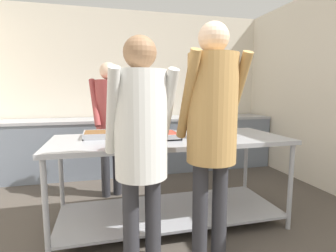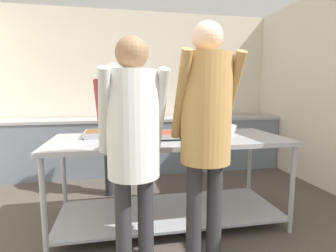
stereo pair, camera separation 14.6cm
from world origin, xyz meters
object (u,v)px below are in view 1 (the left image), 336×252
Objects in this scene: serving_tray_roast at (108,134)px; plate_stack at (223,128)px; guest_serving_right at (212,121)px; water_bottle at (144,111)px; sauce_pan at (203,132)px; guest_serving_left at (141,136)px; serving_tray_vegetables at (158,136)px; cook_behind_counter at (110,114)px.

serving_tray_roast is 1.27m from plate_stack.
serving_tray_roast is at bearing 127.24° from guest_serving_right.
water_bottle is at bearing 91.53° from guest_serving_right.
water_bottle is (-0.07, 2.57, -0.11)m from guest_serving_right.
guest_serving_right is (-0.20, -0.65, 0.18)m from sauce_pan.
serving_tray_roast is 0.28× the size of guest_serving_left.
guest_serving_right is at bearing -88.47° from water_bottle.
guest_serving_right is at bearing -119.90° from plate_stack.
serving_tray_roast is at bearing 163.79° from sauce_pan.
serving_tray_roast is 1.18× the size of serving_tray_vegetables.
serving_tray_vegetables is 0.86m from plate_stack.
guest_serving_left is 1.61m from cook_behind_counter.
sauce_pan is 0.25× the size of cook_behind_counter.
sauce_pan is 0.23× the size of guest_serving_right.
guest_serving_left is (0.19, -0.94, 0.13)m from serving_tray_roast.
guest_serving_right reaches higher than serving_tray_vegetables.
sauce_pan is (0.90, -0.26, 0.03)m from serving_tray_roast.
plate_stack is at bearing 19.51° from serving_tray_vegetables.
water_bottle reaches higher than plate_stack.
guest_serving_right is 7.35× the size of water_bottle.
guest_serving_right reaches higher than sauce_pan.
serving_tray_vegetables is at bearing 172.15° from sauce_pan.
guest_serving_left is 1.00× the size of cook_behind_counter.
guest_serving_left is 2.64m from water_bottle.
guest_serving_right reaches higher than water_bottle.
water_bottle is (0.43, 2.60, -0.03)m from guest_serving_left.
serving_tray_roast and serving_tray_vegetables have the same top height.
guest_serving_left is at bearing -99.49° from water_bottle.
serving_tray_vegetables is 0.23× the size of cook_behind_counter.
cook_behind_counter is (-0.15, 1.60, 0.01)m from guest_serving_left.
serving_tray_roast is at bearing -110.63° from water_bottle.
guest_serving_left reaches higher than water_bottle.
plate_stack is 0.15× the size of guest_serving_right.
cook_behind_counter is (-1.23, 0.57, 0.13)m from plate_stack.
sauce_pan is (0.44, -0.06, 0.03)m from serving_tray_vegetables.
guest_serving_right is at bearing -107.21° from sauce_pan.
water_bottle is at bearing 112.25° from plate_stack.
serving_tray_vegetables is 0.22× the size of guest_serving_right.
plate_stack is 0.16× the size of cook_behind_counter.
cook_behind_counter reaches higher than guest_serving_left.
serving_tray_roast is 1.75× the size of plate_stack.
guest_serving_left is at bearing -136.37° from plate_stack.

